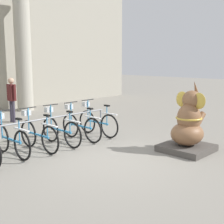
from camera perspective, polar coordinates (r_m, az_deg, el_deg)
ground_plane at (r=7.37m, az=-0.63°, el=-8.56°), size 60.00×60.00×0.00m
column_right at (r=14.54m, az=-15.95°, el=10.55°), size 0.89×0.89×5.16m
bike_rack at (r=8.24m, az=-14.05°, el=-2.38°), size 4.89×0.05×0.77m
bicycle_2 at (r=7.86m, az=-18.05°, el=-4.68°), size 0.48×1.68×1.07m
bicycle_3 at (r=8.15m, az=-13.39°, el=-3.96°), size 0.48×1.68×1.07m
bicycle_4 at (r=8.56m, az=-9.43°, el=-3.17°), size 0.48×1.68×1.07m
bicycle_5 at (r=8.99m, az=-5.78°, el=-2.47°), size 0.48×1.68×1.07m
bicycle_6 at (r=9.50m, az=-2.73°, el=-1.77°), size 0.48×1.68×1.07m
elephant_statue at (r=8.07m, az=13.77°, el=-2.77°), size 1.16×1.16×1.80m
person_pedestrian at (r=11.97m, az=-17.88°, el=2.82°), size 0.22×0.47×1.64m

